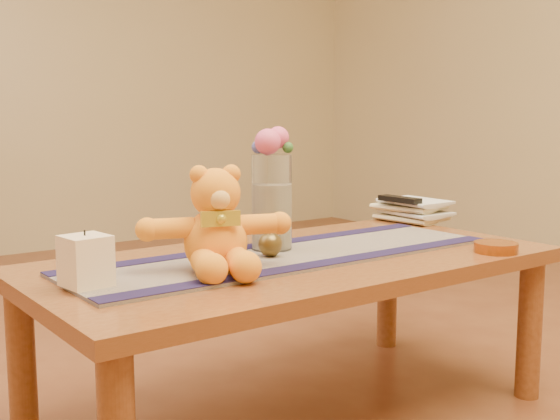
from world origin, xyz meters
TOP-DOWN VIEW (x-y plane):
  - floor at (0.00, 0.00)m, footprint 5.50×5.50m
  - coffee_table_top at (0.00, 0.00)m, footprint 1.40×0.70m
  - table_leg_fr at (0.64, -0.29)m, footprint 0.07×0.07m
  - table_leg_bl at (-0.64, 0.29)m, footprint 0.07×0.07m
  - table_leg_br at (0.64, 0.29)m, footprint 0.07×0.07m
  - persian_runner at (-0.02, 0.01)m, footprint 1.20×0.35m
  - runner_border_near at (-0.02, -0.13)m, footprint 1.20×0.06m
  - runner_border_far at (-0.02, 0.16)m, footprint 1.20×0.06m
  - teddy_bear at (-0.26, -0.03)m, footprint 0.42×0.39m
  - pillar_candle at (-0.58, -0.00)m, footprint 0.10×0.10m
  - candle_wick at (-0.58, -0.00)m, footprint 0.00×0.00m
  - glass_vase at (-0.01, 0.09)m, footprint 0.11×0.11m
  - potpourri_fill at (-0.01, 0.09)m, footprint 0.09×0.09m
  - rose_left at (-0.03, 0.08)m, footprint 0.07×0.07m
  - rose_right at (0.02, 0.10)m, footprint 0.06×0.06m
  - blue_flower_back at (0.00, 0.13)m, footprint 0.04×0.04m
  - blue_flower_side at (-0.04, 0.11)m, footprint 0.04×0.04m
  - leaf_sprig at (0.03, 0.07)m, footprint 0.03×0.03m
  - bronze_ball at (-0.07, 0.01)m, footprint 0.08×0.08m
  - book_bottom at (0.62, 0.24)m, footprint 0.19×0.24m
  - book_lower at (0.63, 0.23)m, footprint 0.17×0.23m
  - book_upper at (0.62, 0.24)m, footprint 0.20×0.25m
  - book_top at (0.63, 0.23)m, footprint 0.16×0.22m
  - tv_remote at (0.62, 0.23)m, footprint 0.05×0.16m
  - amber_dish at (0.48, -0.28)m, footprint 0.15×0.15m

SIDE VIEW (x-z plane):
  - floor at x=0.00m, z-range 0.00..0.00m
  - table_leg_fr at x=0.64m, z-range 0.00..0.41m
  - table_leg_bl at x=-0.64m, z-range 0.00..0.41m
  - table_leg_br at x=0.64m, z-range 0.00..0.41m
  - coffee_table_top at x=0.00m, z-range 0.41..0.45m
  - persian_runner at x=-0.02m, z-range 0.45..0.46m
  - runner_border_near at x=-0.02m, z-range 0.46..0.46m
  - runner_border_far at x=-0.02m, z-range 0.46..0.46m
  - book_bottom at x=0.62m, z-range 0.45..0.47m
  - amber_dish at x=0.48m, z-range 0.45..0.48m
  - book_lower at x=0.63m, z-range 0.47..0.49m
  - bronze_ball at x=-0.07m, z-range 0.46..0.52m
  - book_upper at x=0.62m, z-range 0.49..0.51m
  - pillar_candle at x=-0.58m, z-range 0.46..0.57m
  - book_top at x=0.63m, z-range 0.51..0.53m
  - tv_remote at x=0.62m, z-range 0.53..0.54m
  - potpourri_fill at x=-0.01m, z-range 0.46..0.64m
  - candle_wick at x=-0.58m, z-range 0.57..0.58m
  - teddy_bear at x=-0.26m, z-range 0.46..0.69m
  - glass_vase at x=-0.01m, z-range 0.46..0.72m
  - leaf_sprig at x=0.03m, z-range 0.72..0.75m
  - blue_flower_side at x=-0.04m, z-range 0.72..0.76m
  - blue_flower_back at x=0.00m, z-range 0.72..0.77m
  - rose_left at x=-0.03m, z-range 0.72..0.79m
  - rose_right at x=0.02m, z-range 0.73..0.79m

